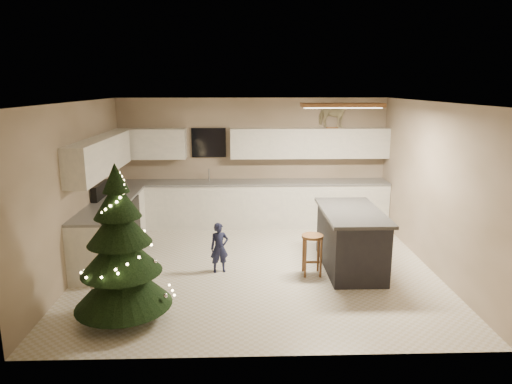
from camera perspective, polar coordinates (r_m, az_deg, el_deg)
The scene contains 8 objects.
ground_plane at distance 7.43m, azimuth 0.09°, elevation -9.29°, with size 5.50×5.50×0.00m, color beige.
room_shell at distance 6.96m, azimuth 0.28°, elevation 4.16°, with size 5.52×5.02×2.61m.
cabinetry at distance 8.79m, azimuth -6.22°, elevation -0.60°, with size 5.50×3.20×2.00m.
island at distance 7.36m, azimuth 11.74°, elevation -5.80°, with size 0.90×1.70×0.95m.
bar_stool at distance 7.03m, azimuth 7.04°, elevation -6.57°, with size 0.33×0.33×0.63m.
christmas_tree at distance 5.83m, azimuth -16.53°, elevation -7.78°, with size 1.23×1.19×1.97m.
toddler at distance 7.12m, azimuth -4.60°, elevation -6.96°, with size 0.29×0.19×0.79m, color #1B213C.
rocking_horse at distance 9.39m, azimuth 9.55°, elevation 9.55°, with size 0.67×0.50×0.53m.
Camera 1 is at (-0.23, -6.86, 2.84)m, focal length 32.00 mm.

